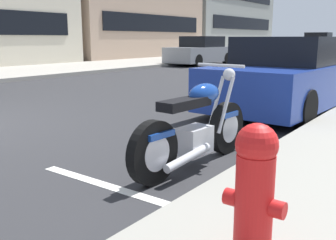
{
  "coord_description": "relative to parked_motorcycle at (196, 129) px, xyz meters",
  "views": [
    {
      "loc": [
        -2.48,
        -6.62,
        1.41
      ],
      "look_at": [
        0.9,
        -4.15,
        0.51
      ],
      "focal_mm": 40.91,
      "sensor_mm": 36.0,
      "label": 1
    }
  ],
  "objects": [
    {
      "name": "sidewalk_far_curb",
      "position": [
        10.99,
        11.82,
        -0.36
      ],
      "size": [
        120.0,
        5.0,
        0.14
      ],
      "primitive_type": "cube",
      "color": "gray",
      "rests_on": "ground"
    },
    {
      "name": "parking_stall_stripe",
      "position": [
        -1.01,
        0.17,
        -0.43
      ],
      "size": [
        0.12,
        2.2,
        0.01
      ],
      "primitive_type": "cube",
      "color": "silver",
      "rests_on": "ground"
    },
    {
      "name": "parked_motorcycle",
      "position": [
        0.0,
        0.0,
        0.0
      ],
      "size": [
        2.02,
        0.62,
        1.12
      ],
      "rotation": [
        0.0,
        0.0,
        -0.06
      ],
      "color": "black",
      "rests_on": "ground"
    },
    {
      "name": "parked_car_mid_block",
      "position": [
        4.21,
        0.36,
        0.24
      ],
      "size": [
        4.73,
        2.05,
        1.44
      ],
      "rotation": [
        0.0,
        0.0,
        -0.05
      ],
      "color": "navy",
      "rests_on": "ground"
    },
    {
      "name": "crossing_truck",
      "position": [
        33.38,
        7.06,
        0.46
      ],
      "size": [
        1.99,
        5.31,
        1.9
      ],
      "rotation": [
        0.0,
        0.0,
        1.56
      ],
      "color": "black",
      "rests_on": "ground"
    },
    {
      "name": "car_opposite_curb",
      "position": [
        14.41,
        8.76,
        0.26
      ],
      "size": [
        4.39,
        1.94,
        1.5
      ],
      "rotation": [
        0.0,
        0.0,
        3.11
      ],
      "color": "gray",
      "rests_on": "ground"
    },
    {
      "name": "fire_hydrant",
      "position": [
        -1.56,
        -1.37,
        0.14
      ],
      "size": [
        0.24,
        0.36,
        0.82
      ],
      "color": "red",
      "rests_on": "sidewalk_near_curb"
    }
  ]
}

